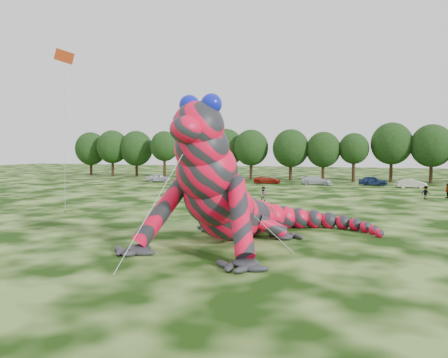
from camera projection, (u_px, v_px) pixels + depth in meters
name	position (u px, v px, depth m)	size (l,w,h in m)	color
ground	(311.00, 258.00, 23.60)	(240.00, 240.00, 0.00)	#16330A
inflatable_gecko	(235.00, 171.00, 28.10)	(15.05, 17.87, 8.94)	#F10930
flying_kite	(64.00, 68.00, 34.63)	(4.45, 4.92, 14.31)	#C63D18
tree_0	(91.00, 154.00, 96.05)	(6.91, 6.22, 9.51)	black
tree_1	(113.00, 153.00, 93.04)	(6.74, 6.07, 9.81)	black
tree_2	(136.00, 154.00, 92.12)	(7.04, 6.34, 9.64)	black
tree_3	(164.00, 154.00, 88.31)	(5.81, 5.23, 9.44)	black
tree_4	(195.00, 155.00, 88.05)	(6.22, 5.60, 9.06)	black
tree_5	(226.00, 154.00, 85.80)	(7.16, 6.44, 9.80)	black
tree_6	(251.00, 155.00, 82.46)	(6.52, 5.86, 9.49)	black
tree_7	(291.00, 155.00, 80.32)	(6.68, 6.01, 9.48)	black
tree_8	(323.00, 156.00, 78.74)	(6.14, 5.53, 8.94)	black
tree_9	(354.00, 157.00, 77.50)	(5.27, 4.74, 8.68)	black
tree_10	(391.00, 152.00, 76.70)	(7.09, 6.38, 10.50)	black
tree_11	(432.00, 154.00, 74.42)	(7.01, 6.31, 10.07)	black
car_0	(159.00, 178.00, 77.07)	(1.77, 4.40, 1.50)	silver
car_1	(211.00, 178.00, 77.97)	(1.49, 4.28, 1.41)	black
car_2	(267.00, 180.00, 73.64)	(2.13, 4.61, 1.28)	#9C1D0F
car_3	(316.00, 180.00, 70.86)	(2.01, 4.95, 1.44)	silver
car_4	(373.00, 181.00, 69.74)	(1.78, 4.42, 1.51)	navy
car_5	(411.00, 183.00, 65.18)	(1.47, 4.23, 1.39)	#BBB8AB
spectator_2	(426.00, 193.00, 50.65)	(1.02, 0.59, 1.58)	gray
spectator_3	(448.00, 191.00, 51.85)	(1.04, 0.43, 1.78)	gray
spectator_4	(190.00, 185.00, 60.74)	(0.76, 0.50, 1.56)	gray
spectator_0	(245.00, 194.00, 49.48)	(0.59, 0.39, 1.61)	gray
spectator_1	(264.00, 195.00, 46.82)	(0.89, 0.69, 1.83)	gray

